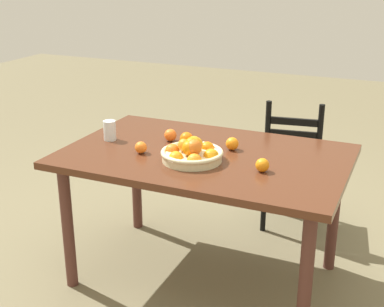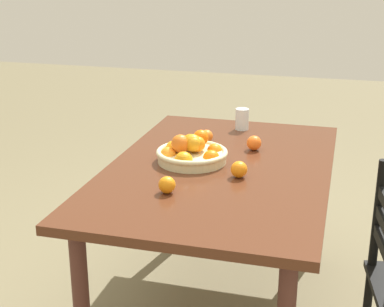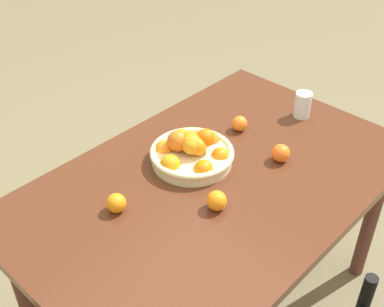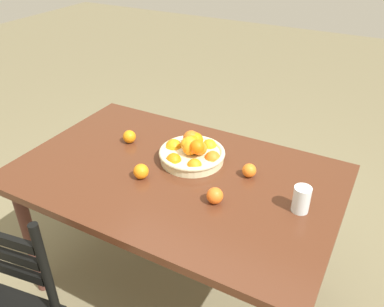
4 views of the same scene
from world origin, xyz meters
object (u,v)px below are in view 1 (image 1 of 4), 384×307
at_px(orange_loose_2, 141,148).
at_px(fruit_bowl, 192,152).
at_px(dining_table, 205,168).
at_px(drinking_glass, 110,130).
at_px(orange_loose_0, 170,135).
at_px(orange_loose_1, 232,144).
at_px(orange_loose_3, 262,165).
at_px(chair_near_window, 292,165).

bearing_deg(orange_loose_2, fruit_bowl, 0.52).
height_order(dining_table, drinking_glass, drinking_glass).
distance_m(orange_loose_0, orange_loose_1, 0.38).
bearing_deg(orange_loose_3, orange_loose_2, -179.38).
bearing_deg(orange_loose_0, drinking_glass, -159.89).
height_order(orange_loose_1, orange_loose_2, orange_loose_1).
distance_m(fruit_bowl, orange_loose_0, 0.35).
bearing_deg(dining_table, orange_loose_2, -156.14).
relative_size(fruit_bowl, orange_loose_1, 4.59).
relative_size(chair_near_window, orange_loose_3, 13.37).
distance_m(chair_near_window, drinking_glass, 1.28).
xyz_separation_m(fruit_bowl, orange_loose_1, (0.13, 0.25, -0.01)).
height_order(fruit_bowl, orange_loose_1, fruit_bowl).
bearing_deg(chair_near_window, orange_loose_2, 48.82).
xyz_separation_m(fruit_bowl, orange_loose_2, (-0.30, -0.00, -0.02)).
bearing_deg(chair_near_window, fruit_bowl, 63.14).
relative_size(dining_table, fruit_bowl, 4.66).
bearing_deg(orange_loose_3, drinking_glass, 172.72).
xyz_separation_m(dining_table, fruit_bowl, (-0.02, -0.14, 0.14)).
xyz_separation_m(orange_loose_0, orange_loose_2, (-0.06, -0.25, -0.00)).
bearing_deg(fruit_bowl, orange_loose_0, 134.53).
bearing_deg(orange_loose_0, orange_loose_3, -21.39).
height_order(dining_table, chair_near_window, chair_near_window).
bearing_deg(chair_near_window, orange_loose_0, 43.29).
relative_size(chair_near_window, orange_loose_1, 12.91).
xyz_separation_m(chair_near_window, orange_loose_1, (-0.19, -0.72, 0.36)).
distance_m(chair_near_window, fruit_bowl, 1.08).
height_order(chair_near_window, orange_loose_1, chair_near_window).
distance_m(orange_loose_2, drinking_glass, 0.30).
height_order(orange_loose_1, drinking_glass, drinking_glass).
bearing_deg(orange_loose_1, fruit_bowl, -118.42).
distance_m(orange_loose_3, drinking_glass, 0.96).
relative_size(fruit_bowl, orange_loose_2, 4.99).
distance_m(fruit_bowl, orange_loose_2, 0.30).
distance_m(orange_loose_0, drinking_glass, 0.35).
distance_m(orange_loose_0, orange_loose_2, 0.26).
relative_size(orange_loose_2, orange_loose_3, 0.95).
height_order(orange_loose_2, orange_loose_3, orange_loose_3).
height_order(chair_near_window, drinking_glass, chair_near_window).
height_order(orange_loose_0, drinking_glass, drinking_glass).
height_order(dining_table, fruit_bowl, fruit_bowl).
relative_size(orange_loose_1, orange_loose_3, 1.04).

